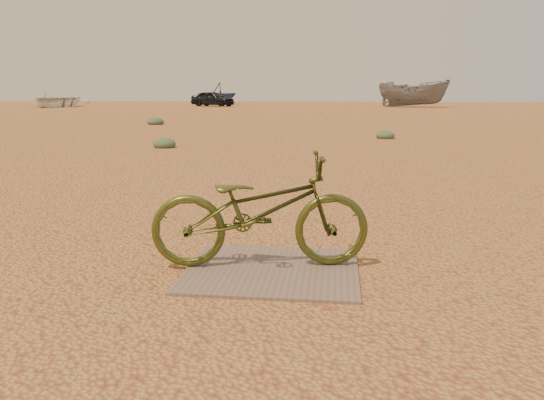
# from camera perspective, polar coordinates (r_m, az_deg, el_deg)

# --- Properties ---
(ground) EXTENTS (120.00, 120.00, 0.00)m
(ground) POSITION_cam_1_polar(r_m,az_deg,el_deg) (3.92, -7.94, -8.89)
(ground) COLOR tan
(ground) RESTS_ON ground
(plywood_board) EXTENTS (1.32, 1.18, 0.02)m
(plywood_board) POSITION_cam_1_polar(r_m,az_deg,el_deg) (4.13, 0.00, -7.51)
(plywood_board) COLOR #785E4F
(plywood_board) RESTS_ON ground
(bicycle) EXTENTS (1.75, 0.85, 0.88)m
(bicycle) POSITION_cam_1_polar(r_m,az_deg,el_deg) (4.09, -1.28, -1.12)
(bicycle) COLOR #434A1A
(bicycle) RESTS_ON plywood_board
(car) EXTENTS (4.00, 2.59, 1.27)m
(car) POSITION_cam_1_polar(r_m,az_deg,el_deg) (45.67, -6.40, 10.78)
(car) COLOR black
(car) RESTS_ON ground
(boat_near_left) EXTENTS (4.50, 6.05, 1.20)m
(boat_near_left) POSITION_cam_1_polar(r_m,az_deg,el_deg) (46.89, -22.28, 9.98)
(boat_near_left) COLOR silver
(boat_near_left) RESTS_ON ground
(boat_far_left) EXTENTS (5.18, 5.11, 2.06)m
(boat_far_left) POSITION_cam_1_polar(r_m,az_deg,el_deg) (50.49, -5.93, 11.33)
(boat_far_left) COLOR #2B5079
(boat_far_left) RESTS_ON ground
(boat_mid_right) EXTENTS (5.91, 3.38, 2.15)m
(boat_mid_right) POSITION_cam_1_polar(r_m,az_deg,el_deg) (44.67, 14.95, 11.01)
(boat_mid_right) COLOR slate
(boat_mid_right) RESTS_ON ground
(kale_a) EXTENTS (0.55, 0.55, 0.30)m
(kale_a) POSITION_cam_1_polar(r_m,az_deg,el_deg) (13.16, -11.48, 5.55)
(kale_a) COLOR #516847
(kale_a) RESTS_ON ground
(kale_b) EXTENTS (0.53, 0.53, 0.29)m
(kale_b) POSITION_cam_1_polar(r_m,az_deg,el_deg) (15.68, 12.09, 6.49)
(kale_b) COLOR #516847
(kale_b) RESTS_ON ground
(kale_c) EXTENTS (0.68, 0.68, 0.37)m
(kale_c) POSITION_cam_1_polar(r_m,az_deg,el_deg) (22.05, -12.42, 7.94)
(kale_c) COLOR #516847
(kale_c) RESTS_ON ground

